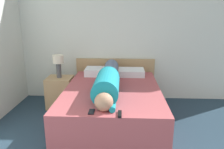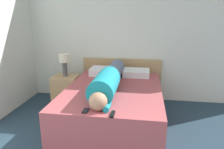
{
  "view_description": "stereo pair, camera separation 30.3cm",
  "coord_description": "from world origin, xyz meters",
  "px_view_note": "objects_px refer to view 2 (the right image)",
  "views": [
    {
      "loc": [
        0.04,
        -0.2,
        1.64
      ],
      "look_at": [
        -0.11,
        2.72,
        0.83
      ],
      "focal_mm": 35.0,
      "sensor_mm": 36.0,
      "label": 1
    },
    {
      "loc": [
        0.34,
        -0.17,
        1.64
      ],
      "look_at": [
        -0.11,
        2.72,
        0.83
      ],
      "focal_mm": 35.0,
      "sensor_mm": 36.0,
      "label": 2
    }
  ],
  "objects_px": {
    "bed": "(113,106)",
    "pillow_second": "(136,73)",
    "nightstand": "(66,90)",
    "tv_remote": "(113,114)",
    "pillow_near_headboard": "(104,71)",
    "person_lying": "(109,80)",
    "cell_phone": "(86,111)",
    "table_lamp": "(64,61)"
  },
  "relations": [
    {
      "from": "person_lying",
      "to": "pillow_second",
      "type": "distance_m",
      "value": 0.88
    },
    {
      "from": "tv_remote",
      "to": "pillow_near_headboard",
      "type": "bearing_deg",
      "value": 104.01
    },
    {
      "from": "person_lying",
      "to": "cell_phone",
      "type": "xyz_separation_m",
      "value": [
        -0.14,
        -0.76,
        -0.14
      ]
    },
    {
      "from": "nightstand",
      "to": "tv_remote",
      "type": "relative_size",
      "value": 3.68
    },
    {
      "from": "person_lying",
      "to": "pillow_near_headboard",
      "type": "xyz_separation_m",
      "value": [
        -0.22,
        0.8,
        -0.08
      ]
    },
    {
      "from": "table_lamp",
      "to": "cell_phone",
      "type": "xyz_separation_m",
      "value": [
        0.78,
        -1.44,
        -0.24
      ]
    },
    {
      "from": "bed",
      "to": "pillow_near_headboard",
      "type": "xyz_separation_m",
      "value": [
        -0.28,
        0.73,
        0.35
      ]
    },
    {
      "from": "bed",
      "to": "pillow_second",
      "type": "distance_m",
      "value": 0.86
    },
    {
      "from": "table_lamp",
      "to": "pillow_near_headboard",
      "type": "xyz_separation_m",
      "value": [
        0.7,
        0.12,
        -0.19
      ]
    },
    {
      "from": "nightstand",
      "to": "table_lamp",
      "type": "height_order",
      "value": "table_lamp"
    },
    {
      "from": "tv_remote",
      "to": "cell_phone",
      "type": "distance_m",
      "value": 0.32
    },
    {
      "from": "person_lying",
      "to": "cell_phone",
      "type": "bearing_deg",
      "value": -100.06
    },
    {
      "from": "bed",
      "to": "nightstand",
      "type": "height_order",
      "value": "bed"
    },
    {
      "from": "person_lying",
      "to": "cell_phone",
      "type": "relative_size",
      "value": 13.85
    },
    {
      "from": "pillow_near_headboard",
      "to": "cell_phone",
      "type": "bearing_deg",
      "value": -86.79
    },
    {
      "from": "table_lamp",
      "to": "pillow_second",
      "type": "distance_m",
      "value": 1.3
    },
    {
      "from": "nightstand",
      "to": "pillow_second",
      "type": "height_order",
      "value": "pillow_second"
    },
    {
      "from": "tv_remote",
      "to": "cell_phone",
      "type": "xyz_separation_m",
      "value": [
        -0.32,
        0.05,
        -0.01
      ]
    },
    {
      "from": "bed",
      "to": "nightstand",
      "type": "bearing_deg",
      "value": 148.03
    },
    {
      "from": "person_lying",
      "to": "pillow_near_headboard",
      "type": "bearing_deg",
      "value": 105.54
    },
    {
      "from": "person_lying",
      "to": "pillow_near_headboard",
      "type": "relative_size",
      "value": 3.74
    },
    {
      "from": "person_lying",
      "to": "pillow_near_headboard",
      "type": "distance_m",
      "value": 0.84
    },
    {
      "from": "pillow_second",
      "to": "tv_remote",
      "type": "height_order",
      "value": "pillow_second"
    },
    {
      "from": "person_lying",
      "to": "tv_remote",
      "type": "bearing_deg",
      "value": -77.51
    },
    {
      "from": "bed",
      "to": "tv_remote",
      "type": "xyz_separation_m",
      "value": [
        0.12,
        -0.89,
        0.3
      ]
    },
    {
      "from": "bed",
      "to": "tv_remote",
      "type": "height_order",
      "value": "tv_remote"
    },
    {
      "from": "nightstand",
      "to": "tv_remote",
      "type": "xyz_separation_m",
      "value": [
        1.1,
        -1.5,
        0.32
      ]
    },
    {
      "from": "table_lamp",
      "to": "person_lying",
      "type": "bearing_deg",
      "value": -36.61
    },
    {
      "from": "bed",
      "to": "cell_phone",
      "type": "relative_size",
      "value": 14.73
    },
    {
      "from": "bed",
      "to": "pillow_second",
      "type": "height_order",
      "value": "pillow_second"
    },
    {
      "from": "tv_remote",
      "to": "cell_phone",
      "type": "height_order",
      "value": "tv_remote"
    },
    {
      "from": "person_lying",
      "to": "tv_remote",
      "type": "relative_size",
      "value": 12.01
    },
    {
      "from": "bed",
      "to": "pillow_near_headboard",
      "type": "distance_m",
      "value": 0.86
    },
    {
      "from": "person_lying",
      "to": "pillow_near_headboard",
      "type": "height_order",
      "value": "person_lying"
    },
    {
      "from": "pillow_second",
      "to": "cell_phone",
      "type": "height_order",
      "value": "pillow_second"
    },
    {
      "from": "person_lying",
      "to": "table_lamp",
      "type": "bearing_deg",
      "value": 143.39
    },
    {
      "from": "table_lamp",
      "to": "cell_phone",
      "type": "bearing_deg",
      "value": -61.54
    },
    {
      "from": "bed",
      "to": "person_lying",
      "type": "xyz_separation_m",
      "value": [
        -0.06,
        -0.07,
        0.43
      ]
    },
    {
      "from": "bed",
      "to": "tv_remote",
      "type": "relative_size",
      "value": 12.76
    },
    {
      "from": "pillow_near_headboard",
      "to": "pillow_second",
      "type": "height_order",
      "value": "pillow_near_headboard"
    },
    {
      "from": "pillow_near_headboard",
      "to": "cell_phone",
      "type": "distance_m",
      "value": 1.57
    },
    {
      "from": "bed",
      "to": "pillow_near_headboard",
      "type": "bearing_deg",
      "value": 111.11
    }
  ]
}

